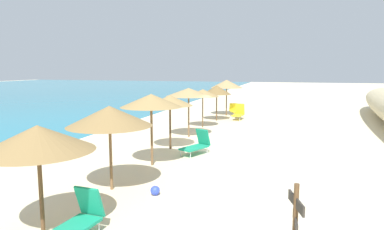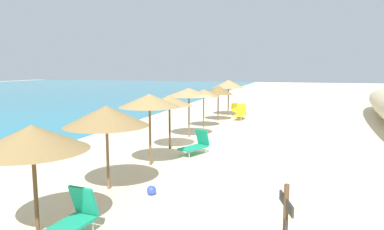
{
  "view_description": "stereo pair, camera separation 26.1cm",
  "coord_description": "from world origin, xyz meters",
  "px_view_note": "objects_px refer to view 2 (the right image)",
  "views": [
    {
      "loc": [
        -17.2,
        -3.2,
        3.84
      ],
      "look_at": [
        0.04,
        1.81,
        1.4
      ],
      "focal_mm": 32.4,
      "sensor_mm": 36.0,
      "label": 1
    },
    {
      "loc": [
        -17.12,
        -3.45,
        3.84
      ],
      "look_at": [
        0.04,
        1.81,
        1.4
      ],
      "focal_mm": 32.4,
      "sensor_mm": 36.0,
      "label": 2
    }
  ],
  "objects_px": {
    "beach_umbrella_2": "(150,101)",
    "wooden_signpost": "(285,226)",
    "beach_umbrella_1": "(106,116)",
    "lounge_chair_1": "(196,144)",
    "beach_umbrella_5": "(204,93)",
    "beach_umbrella_4": "(189,92)",
    "lounge_chair_3": "(237,111)",
    "beach_umbrella_6": "(218,90)",
    "lounge_chair_2": "(240,113)",
    "beach_umbrella_7": "(229,84)",
    "beach_umbrella_3": "(169,101)",
    "beach_ball": "(151,190)",
    "lounge_chair_0": "(71,219)",
    "beach_umbrella_0": "(32,138)"
  },
  "relations": [
    {
      "from": "beach_umbrella_1",
      "to": "wooden_signpost",
      "type": "relative_size",
      "value": 1.44
    },
    {
      "from": "lounge_chair_0",
      "to": "lounge_chair_1",
      "type": "distance_m",
      "value": 8.3
    },
    {
      "from": "lounge_chair_3",
      "to": "wooden_signpost",
      "type": "distance_m",
      "value": 21.93
    },
    {
      "from": "beach_umbrella_6",
      "to": "beach_umbrella_7",
      "type": "xyz_separation_m",
      "value": [
        2.95,
        -0.18,
        0.31
      ]
    },
    {
      "from": "beach_umbrella_6",
      "to": "lounge_chair_1",
      "type": "height_order",
      "value": "beach_umbrella_6"
    },
    {
      "from": "beach_umbrella_5",
      "to": "lounge_chair_3",
      "type": "xyz_separation_m",
      "value": [
        5.83,
        -1.16,
        -1.8
      ]
    },
    {
      "from": "beach_umbrella_2",
      "to": "beach_umbrella_6",
      "type": "xyz_separation_m",
      "value": [
        12.34,
        0.04,
        -0.32
      ]
    },
    {
      "from": "lounge_chair_1",
      "to": "beach_umbrella_5",
      "type": "bearing_deg",
      "value": -53.3
    },
    {
      "from": "beach_umbrella_4",
      "to": "beach_ball",
      "type": "relative_size",
      "value": 9.44
    },
    {
      "from": "beach_umbrella_1",
      "to": "lounge_chair_3",
      "type": "relative_size",
      "value": 1.58
    },
    {
      "from": "beach_umbrella_2",
      "to": "lounge_chair_1",
      "type": "relative_size",
      "value": 1.76
    },
    {
      "from": "lounge_chair_0",
      "to": "wooden_signpost",
      "type": "bearing_deg",
      "value": 179.82
    },
    {
      "from": "beach_umbrella_5",
      "to": "wooden_signpost",
      "type": "xyz_separation_m",
      "value": [
        -15.62,
        -5.69,
        -1.14
      ]
    },
    {
      "from": "beach_umbrella_2",
      "to": "beach_umbrella_7",
      "type": "relative_size",
      "value": 0.98
    },
    {
      "from": "beach_umbrella_3",
      "to": "lounge_chair_1",
      "type": "distance_m",
      "value": 2.47
    },
    {
      "from": "beach_umbrella_1",
      "to": "beach_umbrella_2",
      "type": "xyz_separation_m",
      "value": [
        2.94,
        -0.16,
        0.22
      ]
    },
    {
      "from": "beach_umbrella_6",
      "to": "beach_ball",
      "type": "bearing_deg",
      "value": -174.76
    },
    {
      "from": "beach_umbrella_4",
      "to": "lounge_chair_3",
      "type": "distance_m",
      "value": 9.43
    },
    {
      "from": "lounge_chair_0",
      "to": "beach_ball",
      "type": "height_order",
      "value": "lounge_chair_0"
    },
    {
      "from": "beach_umbrella_2",
      "to": "beach_umbrella_3",
      "type": "distance_m",
      "value": 2.87
    },
    {
      "from": "beach_ball",
      "to": "beach_umbrella_3",
      "type": "bearing_deg",
      "value": 15.39
    },
    {
      "from": "beach_umbrella_6",
      "to": "beach_umbrella_7",
      "type": "distance_m",
      "value": 2.97
    },
    {
      "from": "beach_umbrella_0",
      "to": "beach_umbrella_3",
      "type": "distance_m",
      "value": 8.89
    },
    {
      "from": "beach_umbrella_5",
      "to": "lounge_chair_1",
      "type": "bearing_deg",
      "value": -167.6
    },
    {
      "from": "beach_ball",
      "to": "beach_umbrella_1",
      "type": "bearing_deg",
      "value": 86.61
    },
    {
      "from": "beach_umbrella_2",
      "to": "wooden_signpost",
      "type": "bearing_deg",
      "value": -139.97
    },
    {
      "from": "beach_umbrella_1",
      "to": "beach_umbrella_6",
      "type": "bearing_deg",
      "value": -0.43
    },
    {
      "from": "wooden_signpost",
      "to": "beach_umbrella_7",
      "type": "bearing_deg",
      "value": -2.83
    },
    {
      "from": "beach_umbrella_3",
      "to": "beach_ball",
      "type": "bearing_deg",
      "value": -164.61
    },
    {
      "from": "beach_umbrella_4",
      "to": "beach_umbrella_6",
      "type": "distance_m",
      "value": 6.46
    },
    {
      "from": "wooden_signpost",
      "to": "beach_umbrella_5",
      "type": "bearing_deg",
      "value": 3.56
    },
    {
      "from": "beach_umbrella_7",
      "to": "wooden_signpost",
      "type": "height_order",
      "value": "beach_umbrella_7"
    },
    {
      "from": "beach_umbrella_7",
      "to": "beach_ball",
      "type": "bearing_deg",
      "value": -176.16
    },
    {
      "from": "beach_umbrella_0",
      "to": "beach_umbrella_6",
      "type": "height_order",
      "value": "beach_umbrella_6"
    },
    {
      "from": "beach_umbrella_3",
      "to": "beach_ball",
      "type": "relative_size",
      "value": 8.84
    },
    {
      "from": "wooden_signpost",
      "to": "beach_umbrella_1",
      "type": "bearing_deg",
      "value": 41.42
    },
    {
      "from": "beach_umbrella_7",
      "to": "wooden_signpost",
      "type": "distance_m",
      "value": 22.4
    },
    {
      "from": "beach_ball",
      "to": "lounge_chair_3",
      "type": "bearing_deg",
      "value": 1.57
    },
    {
      "from": "beach_umbrella_7",
      "to": "lounge_chair_3",
      "type": "relative_size",
      "value": 1.71
    },
    {
      "from": "beach_umbrella_5",
      "to": "beach_ball",
      "type": "distance_m",
      "value": 12.51
    },
    {
      "from": "lounge_chair_1",
      "to": "beach_umbrella_1",
      "type": "bearing_deg",
      "value": 99.2
    },
    {
      "from": "beach_umbrella_2",
      "to": "beach_umbrella_6",
      "type": "relative_size",
      "value": 1.1
    },
    {
      "from": "beach_umbrella_1",
      "to": "beach_umbrella_3",
      "type": "xyz_separation_m",
      "value": [
        5.78,
        0.09,
        -0.04
      ]
    },
    {
      "from": "beach_umbrella_1",
      "to": "lounge_chair_1",
      "type": "bearing_deg",
      "value": -15.1
    },
    {
      "from": "beach_umbrella_5",
      "to": "beach_umbrella_3",
      "type": "bearing_deg",
      "value": -179.66
    },
    {
      "from": "beach_umbrella_1",
      "to": "lounge_chair_2",
      "type": "xyz_separation_m",
      "value": [
        16.17,
        -1.62,
        -1.85
      ]
    },
    {
      "from": "lounge_chair_2",
      "to": "wooden_signpost",
      "type": "distance_m",
      "value": 20.06
    },
    {
      "from": "beach_umbrella_4",
      "to": "lounge_chair_1",
      "type": "height_order",
      "value": "beach_umbrella_4"
    },
    {
      "from": "beach_umbrella_1",
      "to": "lounge_chair_3",
      "type": "bearing_deg",
      "value": -3.28
    },
    {
      "from": "beach_umbrella_2",
      "to": "lounge_chair_2",
      "type": "xyz_separation_m",
      "value": [
        13.24,
        -1.46,
        -2.07
      ]
    }
  ]
}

